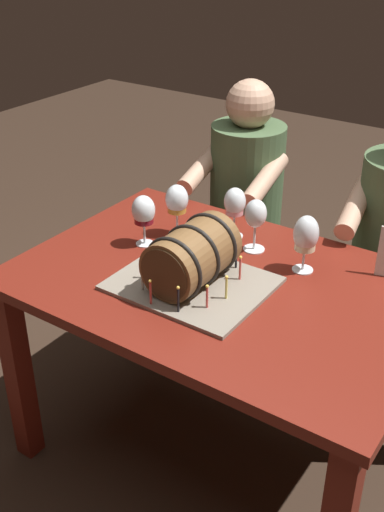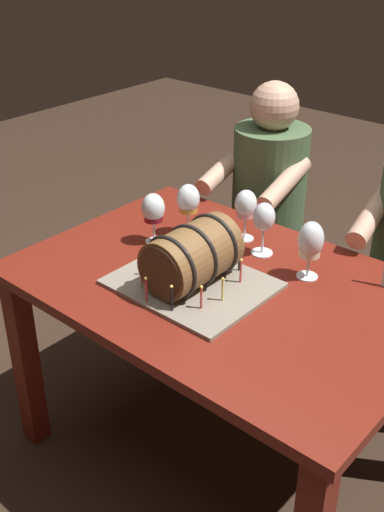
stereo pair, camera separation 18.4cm
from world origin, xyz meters
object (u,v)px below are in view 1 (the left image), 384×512
at_px(barrel_cake, 192,260).
at_px(person_seated_left, 244,230).
at_px(dining_table, 222,311).
at_px(wine_glass_white, 306,236).
at_px(wine_glass_rose, 235,204).
at_px(wine_glass_red, 144,212).
at_px(wine_glass_empty, 256,215).
at_px(wine_glass_amber, 177,201).

height_order(barrel_cake, person_seated_left, person_seated_left).
height_order(dining_table, wine_glass_white, wine_glass_white).
bearing_deg(person_seated_left, wine_glass_rose, -64.92).
distance_m(dining_table, barrel_cake, 0.22).
xyz_separation_m(wine_glass_red, person_seated_left, (0.01, 0.66, -0.34)).
bearing_deg(person_seated_left, wine_glass_empty, -57.34).
xyz_separation_m(wine_glass_red, wine_glass_rose, (0.22, 0.22, 0.00)).
distance_m(dining_table, wine_glass_rose, 0.37).
relative_size(barrel_cake, wine_glass_white, 2.38).
relative_size(dining_table, wine_glass_amber, 6.86).
height_order(wine_glass_white, wine_glass_rose, wine_glass_white).
bearing_deg(wine_glass_red, wine_glass_rose, 45.10).
distance_m(dining_table, person_seated_left, 0.78).
height_order(dining_table, wine_glass_empty, wine_glass_empty).
bearing_deg(dining_table, wine_glass_empty, 94.08).
distance_m(wine_glass_empty, wine_glass_rose, 0.11).
bearing_deg(wine_glass_empty, barrel_cake, -98.14).
height_order(wine_glass_red, wine_glass_amber, wine_glass_amber).
bearing_deg(wine_glass_empty, wine_glass_rose, 157.24).
xyz_separation_m(wine_glass_empty, wine_glass_white, (0.19, -0.03, -0.01)).
relative_size(barrel_cake, person_seated_left, 0.39).
xyz_separation_m(wine_glass_empty, wine_glass_amber, (-0.27, -0.05, -0.00)).
xyz_separation_m(barrel_cake, wine_glass_white, (0.23, 0.27, 0.03)).
xyz_separation_m(wine_glass_white, wine_glass_red, (-0.51, -0.14, -0.00)).
bearing_deg(wine_glass_empty, wine_glass_white, -9.22).
relative_size(barrel_cake, wine_glass_rose, 2.48).
xyz_separation_m(dining_table, wine_glass_red, (-0.34, 0.05, 0.23)).
relative_size(dining_table, wine_glass_white, 6.73).
bearing_deg(wine_glass_rose, dining_table, -65.46).
bearing_deg(person_seated_left, wine_glass_amber, -86.05).
relative_size(dining_table, wine_glass_empty, 7.01).
height_order(wine_glass_white, wine_glass_amber, wine_glass_white).
bearing_deg(wine_glass_white, dining_table, -133.13).
xyz_separation_m(dining_table, barrel_cake, (-0.06, -0.08, 0.20)).
bearing_deg(wine_glass_empty, wine_glass_red, -151.60).
distance_m(wine_glass_white, person_seated_left, 0.80).
distance_m(wine_glass_red, person_seated_left, 0.74).
height_order(wine_glass_red, wine_glass_rose, wine_glass_rose).
height_order(barrel_cake, wine_glass_rose, barrel_cake).
bearing_deg(person_seated_left, barrel_cake, -71.12).
bearing_deg(wine_glass_amber, wine_glass_rose, 29.63).
height_order(dining_table, wine_glass_red, wine_glass_red).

